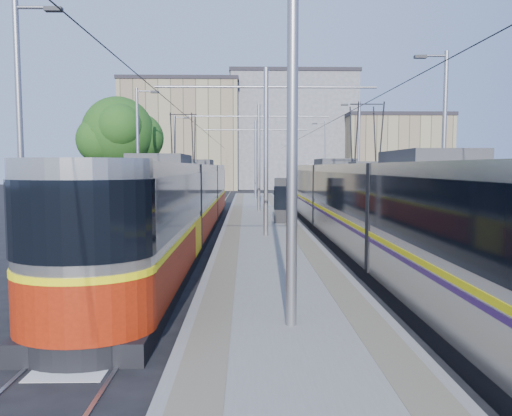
{
  "coord_description": "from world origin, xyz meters",
  "views": [
    {
      "loc": [
        -0.82,
        -12.96,
        3.2
      ],
      "look_at": [
        -0.45,
        6.42,
        1.6
      ],
      "focal_mm": 35.0,
      "sensor_mm": 36.0,
      "label": 1
    }
  ],
  "objects": [
    {
      "name": "ground",
      "position": [
        0.0,
        0.0,
        0.0
      ],
      "size": [
        160.0,
        160.0,
        0.0
      ],
      "primitive_type": "plane",
      "color": "black",
      "rests_on": "ground"
    },
    {
      "name": "platform",
      "position": [
        0.0,
        17.0,
        0.15
      ],
      "size": [
        4.0,
        50.0,
        0.3
      ],
      "primitive_type": "cube",
      "color": "gray",
      "rests_on": "ground"
    },
    {
      "name": "tactile_strip_left",
      "position": [
        -1.45,
        17.0,
        0.3
      ],
      "size": [
        0.7,
        50.0,
        0.01
      ],
      "primitive_type": "cube",
      "color": "gray",
      "rests_on": "platform"
    },
    {
      "name": "tactile_strip_right",
      "position": [
        1.45,
        17.0,
        0.3
      ],
      "size": [
        0.7,
        50.0,
        0.01
      ],
      "primitive_type": "cube",
      "color": "gray",
      "rests_on": "platform"
    },
    {
      "name": "rails",
      "position": [
        0.0,
        17.0,
        0.02
      ],
      "size": [
        8.71,
        70.0,
        0.03
      ],
      "color": "gray",
      "rests_on": "ground"
    },
    {
      "name": "track_arrow",
      "position": [
        -3.6,
        -3.0,
        0.01
      ],
      "size": [
        1.2,
        5.0,
        0.01
      ],
      "primitive_type": "cube",
      "color": "silver",
      "rests_on": "ground"
    },
    {
      "name": "tram_left",
      "position": [
        -3.6,
        9.25,
        1.71
      ],
      "size": [
        2.43,
        29.43,
        5.5
      ],
      "color": "black",
      "rests_on": "ground"
    },
    {
      "name": "tram_right",
      "position": [
        3.6,
        5.52,
        1.86
      ],
      "size": [
        2.43,
        32.28,
        5.5
      ],
      "color": "black",
      "rests_on": "ground"
    },
    {
      "name": "catenary",
      "position": [
        0.0,
        14.15,
        4.52
      ],
      "size": [
        9.2,
        70.0,
        7.0
      ],
      "color": "gray",
      "rests_on": "platform"
    },
    {
      "name": "street_lamps",
      "position": [
        -0.0,
        21.0,
        4.18
      ],
      "size": [
        15.18,
        38.22,
        8.0
      ],
      "color": "gray",
      "rests_on": "ground"
    },
    {
      "name": "shelter",
      "position": [
        0.95,
        12.96,
        1.52
      ],
      "size": [
        0.74,
        1.11,
        2.32
      ],
      "rotation": [
        0.0,
        0.0,
        -0.09
      ],
      "color": "black",
      "rests_on": "platform"
    },
    {
      "name": "tree",
      "position": [
        -9.61,
        23.25,
        5.53
      ],
      "size": [
        5.63,
        5.2,
        8.17
      ],
      "color": "#382314",
      "rests_on": "ground"
    },
    {
      "name": "building_left",
      "position": [
        -10.0,
        60.0,
        7.65
      ],
      "size": [
        16.32,
        12.24,
        15.29
      ],
      "color": "gray",
      "rests_on": "ground"
    },
    {
      "name": "building_centre",
      "position": [
        6.0,
        64.0,
        8.49
      ],
      "size": [
        18.36,
        14.28,
        16.96
      ],
      "color": "gray",
      "rests_on": "ground"
    },
    {
      "name": "building_right",
      "position": [
        20.0,
        58.0,
        5.26
      ],
      "size": [
        14.28,
        10.2,
        10.51
      ],
      "color": "gray",
      "rests_on": "ground"
    }
  ]
}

